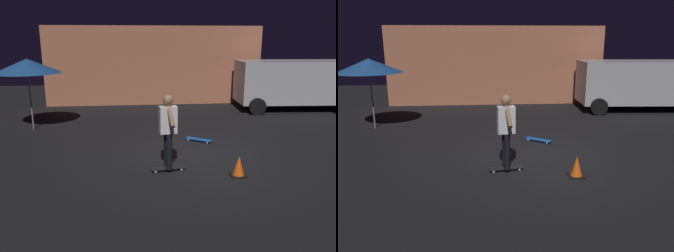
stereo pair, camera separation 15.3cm
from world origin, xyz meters
TOP-DOWN VIEW (x-y plane):
  - ground_plane at (0.00, 0.00)m, footprint 28.00×28.00m
  - low_building at (-0.57, 9.15)m, footprint 9.61×4.46m
  - parked_van at (5.11, 5.35)m, footprint 4.72×2.46m
  - patio_umbrella at (-4.87, 3.13)m, footprint 2.10×2.10m
  - skateboard_ridden at (-0.79, -0.89)m, footprint 0.80×0.30m
  - skateboard_spare at (0.34, 1.23)m, footprint 0.75×0.61m
  - skater at (-0.79, -0.89)m, footprint 0.40×0.99m
  - traffic_cone at (0.72, -1.35)m, footprint 0.34×0.34m

SIDE VIEW (x-z plane):
  - ground_plane at x=0.00m, z-range 0.00..0.00m
  - skateboard_ridden at x=-0.79m, z-range 0.02..0.09m
  - skateboard_spare at x=0.34m, z-range 0.02..0.09m
  - traffic_cone at x=0.72m, z-range -0.02..0.44m
  - skater at x=-0.79m, z-range 0.20..1.87m
  - parked_van at x=5.11m, z-range 0.15..2.18m
  - low_building at x=-0.57m, z-range 0.00..3.45m
  - patio_umbrella at x=-4.87m, z-range 0.92..3.22m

